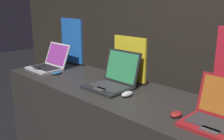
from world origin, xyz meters
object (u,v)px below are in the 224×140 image
object	(u,v)px
promo_stand_front	(72,43)
laptop_back	(221,116)
laptop_front	(49,63)
mouse_middle	(127,94)
laptop_middle	(113,79)
mouse_back	(176,114)
promo_stand_middle	(130,61)
mouse_front	(57,73)

from	to	relation	value
promo_stand_front	laptop_back	bearing A→B (deg)	-9.89
laptop_front	mouse_middle	bearing A→B (deg)	-1.97
laptop_middle	mouse_back	distance (m)	0.69
laptop_middle	mouse_middle	distance (m)	0.24
promo_stand_middle	laptop_front	bearing A→B (deg)	-164.96
mouse_back	mouse_front	bearing A→B (deg)	179.25
laptop_front	laptop_middle	size ratio (longest dim) A/B	0.99
laptop_back	promo_stand_middle	bearing A→B (deg)	164.32
laptop_front	laptop_back	size ratio (longest dim) A/B	0.96
laptop_front	mouse_middle	world-z (taller)	laptop_front
promo_stand_front	laptop_back	size ratio (longest dim) A/B	1.38
mouse_middle	laptop_back	bearing A→B (deg)	1.90
laptop_back	mouse_back	bearing A→B (deg)	-163.72
promo_stand_front	laptop_middle	world-z (taller)	promo_stand_front
laptop_middle	promo_stand_middle	distance (m)	0.24
promo_stand_middle	laptop_middle	bearing A→B (deg)	-90.00
promo_stand_front	promo_stand_middle	size ratio (longest dim) A/B	1.27
laptop_middle	promo_stand_middle	xyz separation A→B (m)	(0.00, 0.20, 0.12)
promo_stand_middle	mouse_back	xyz separation A→B (m)	(0.67, -0.33, -0.17)
laptop_back	mouse_back	world-z (taller)	laptop_back
mouse_front	mouse_back	size ratio (longest dim) A/B	1.12
mouse_middle	laptop_back	world-z (taller)	laptop_back
promo_stand_front	mouse_middle	world-z (taller)	promo_stand_front
mouse_front	mouse_middle	world-z (taller)	mouse_middle
mouse_front	laptop_middle	size ratio (longest dim) A/B	0.30
mouse_back	laptop_middle	bearing A→B (deg)	169.52
mouse_front	promo_stand_front	distance (m)	0.50
laptop_front	promo_stand_middle	distance (m)	0.94
mouse_front	promo_stand_middle	xyz separation A→B (m)	(0.65, 0.31, 0.17)
promo_stand_front	mouse_middle	xyz separation A→B (m)	(1.13, -0.34, -0.22)
laptop_middle	laptop_back	xyz separation A→B (m)	(0.92, -0.05, -0.00)
promo_stand_front	promo_stand_middle	distance (m)	0.90
laptop_front	mouse_middle	size ratio (longest dim) A/B	3.20
mouse_front	laptop_back	size ratio (longest dim) A/B	0.29
laptop_front	laptop_back	xyz separation A→B (m)	(1.82, -0.02, 0.00)
laptop_front	promo_stand_middle	bearing A→B (deg)	15.04
promo_stand_front	mouse_back	size ratio (longest dim) A/B	5.32
mouse_front	promo_stand_front	xyz separation A→B (m)	(-0.25, 0.37, 0.23)
laptop_front	laptop_middle	distance (m)	0.90
mouse_front	promo_stand_front	world-z (taller)	promo_stand_front
mouse_middle	mouse_back	xyz separation A→B (m)	(0.45, -0.05, -0.00)
mouse_middle	promo_stand_front	bearing A→B (deg)	163.22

